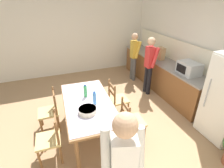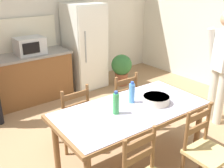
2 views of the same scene
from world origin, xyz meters
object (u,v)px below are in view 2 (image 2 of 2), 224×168
(microwave, at_px, (30,46))
(dining_table, at_px, (132,114))
(person_by_table, at_px, (221,63))
(potted_plant, at_px, (122,68))
(serving_bowl, at_px, (156,99))
(chair_side_far_left, at_px, (72,117))
(refrigerator, at_px, (85,46))
(bottle_near_centre, at_px, (116,103))
(chair_side_far_right, at_px, (120,101))
(bottle_off_centre, at_px, (132,93))
(chair_side_near_right, at_px, (205,151))

(microwave, bearing_deg, dining_table, -86.13)
(person_by_table, xyz_separation_m, potted_plant, (-0.15, 2.13, -0.60))
(serving_bowl, bearing_deg, chair_side_far_left, 129.33)
(refrigerator, relative_size, dining_table, 0.92)
(bottle_near_centre, height_order, serving_bowl, bottle_near_centre)
(microwave, distance_m, chair_side_far_left, 1.88)
(dining_table, relative_size, serving_bowl, 5.86)
(refrigerator, distance_m, chair_side_far_left, 2.25)
(dining_table, height_order, serving_bowl, serving_bowl)
(chair_side_far_right, height_order, chair_side_far_left, same)
(bottle_near_centre, relative_size, serving_bowl, 0.84)
(bottle_off_centre, bearing_deg, refrigerator, 69.89)
(bottle_off_centre, xyz_separation_m, chair_side_far_right, (0.35, 0.62, -0.45))
(refrigerator, relative_size, chair_side_far_right, 1.89)
(dining_table, relative_size, bottle_off_centre, 6.95)
(bottle_off_centre, height_order, chair_side_far_right, bottle_off_centre)
(chair_side_far_right, xyz_separation_m, person_by_table, (1.31, -0.78, 0.54))
(refrigerator, height_order, potted_plant, refrigerator)
(chair_side_far_left, distance_m, chair_side_near_right, 1.71)
(refrigerator, relative_size, bottle_off_centre, 6.38)
(dining_table, xyz_separation_m, chair_side_far_right, (0.45, 0.73, -0.24))
(refrigerator, xyz_separation_m, dining_table, (-0.98, -2.51, -0.17))
(person_by_table, bearing_deg, bottle_off_centre, 11.14)
(microwave, height_order, dining_table, microwave)
(bottle_near_centre, relative_size, chair_side_far_right, 0.30)
(dining_table, bearing_deg, person_by_table, -1.60)
(bottle_off_centre, height_order, serving_bowl, bottle_off_centre)
(chair_side_far_right, xyz_separation_m, chair_side_far_left, (-0.82, 0.04, 0.00))
(serving_bowl, distance_m, chair_side_far_left, 1.16)
(person_by_table, distance_m, potted_plant, 2.22)
(microwave, distance_m, bottle_near_centre, 2.53)
(dining_table, distance_m, serving_bowl, 0.35)
(chair_side_far_right, bearing_deg, dining_table, 61.78)
(person_by_table, bearing_deg, potted_plant, -69.40)
(bottle_off_centre, distance_m, chair_side_far_left, 0.93)
(chair_side_far_left, bearing_deg, chair_side_far_right, 177.22)
(dining_table, height_order, chair_side_far_left, chair_side_far_left)
(microwave, bearing_deg, refrigerator, -0.94)
(dining_table, bearing_deg, microwave, 93.87)
(microwave, height_order, chair_side_far_left, microwave)
(microwave, bearing_deg, serving_bowl, -79.39)
(refrigerator, xyz_separation_m, microwave, (-1.15, 0.02, 0.19))
(serving_bowl, xyz_separation_m, chair_side_near_right, (0.06, -0.68, -0.38))
(refrigerator, bearing_deg, bottle_near_centre, -115.73)
(person_by_table, relative_size, potted_plant, 2.62)
(bottle_near_centre, height_order, potted_plant, bottle_near_centre)
(bottle_near_centre, distance_m, serving_bowl, 0.56)
(chair_side_far_right, xyz_separation_m, potted_plant, (1.17, 1.35, -0.06))
(serving_bowl, bearing_deg, dining_table, 165.43)
(dining_table, xyz_separation_m, bottle_off_centre, (0.10, 0.11, 0.21))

